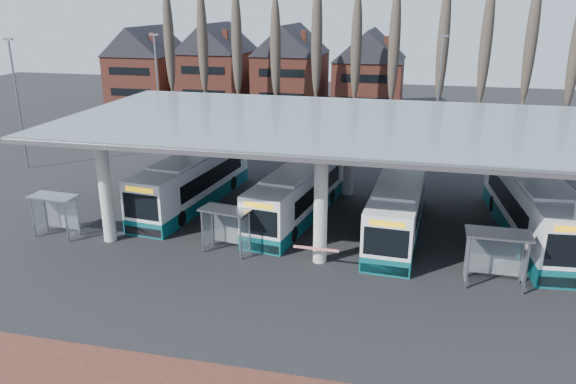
% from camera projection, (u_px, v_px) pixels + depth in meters
% --- Properties ---
extents(ground, '(140.00, 140.00, 0.00)m').
position_uv_depth(ground, '(310.00, 283.00, 26.86)').
color(ground, black).
rests_on(ground, ground).
extents(station_canopy, '(32.00, 16.00, 6.34)m').
position_uv_depth(station_canopy, '(338.00, 131.00, 32.40)').
color(station_canopy, beige).
rests_on(station_canopy, ground).
extents(poplar_row, '(45.10, 1.10, 14.50)m').
position_uv_depth(poplar_row, '(376.00, 45.00, 54.43)').
color(poplar_row, '#473D33').
rests_on(poplar_row, ground).
extents(townhouse_row, '(36.80, 10.30, 12.25)m').
position_uv_depth(townhouse_row, '(254.00, 60.00, 68.88)').
color(townhouse_row, brown).
rests_on(townhouse_row, ground).
extents(lamp_post_a, '(0.80, 0.16, 10.17)m').
position_uv_depth(lamp_post_a, '(158.00, 91.00, 49.29)').
color(lamp_post_a, slate).
rests_on(lamp_post_a, ground).
extents(lamp_post_b, '(0.80, 0.16, 10.17)m').
position_uv_depth(lamp_post_b, '(438.00, 94.00, 47.80)').
color(lamp_post_b, slate).
rests_on(lamp_post_b, ground).
extents(lamp_post_d, '(0.80, 0.16, 10.17)m').
position_uv_depth(lamp_post_d, '(18.00, 102.00, 43.65)').
color(lamp_post_d, slate).
rests_on(lamp_post_d, ground).
extents(bus_0, '(3.89, 12.30, 3.36)m').
position_uv_depth(bus_0, '(193.00, 180.00, 37.04)').
color(bus_0, white).
rests_on(bus_0, ground).
extents(bus_1, '(4.16, 11.73, 3.19)m').
position_uv_depth(bus_1, '(298.00, 194.00, 34.70)').
color(bus_1, white).
rests_on(bus_1, ground).
extents(bus_2, '(3.14, 11.81, 3.25)m').
position_uv_depth(bus_2, '(398.00, 207.00, 32.46)').
color(bus_2, white).
rests_on(bus_2, ground).
extents(bus_3, '(4.01, 13.16, 3.60)m').
position_uv_depth(bus_3, '(532.00, 208.00, 31.84)').
color(bus_3, white).
rests_on(bus_3, ground).
extents(shelter_0, '(2.72, 1.50, 2.45)m').
position_uv_depth(shelter_0, '(56.00, 206.00, 31.83)').
color(shelter_0, gray).
rests_on(shelter_0, ground).
extents(shelter_1, '(2.85, 1.78, 2.47)m').
position_uv_depth(shelter_1, '(227.00, 220.00, 29.79)').
color(shelter_1, gray).
rests_on(shelter_1, ground).
extents(shelter_2, '(2.95, 1.49, 2.73)m').
position_uv_depth(shelter_2, '(497.00, 246.00, 26.15)').
color(shelter_2, gray).
rests_on(shelter_2, ground).
extents(barrier, '(2.33, 0.66, 1.17)m').
position_uv_depth(barrier, '(316.00, 249.00, 28.38)').
color(barrier, black).
rests_on(barrier, ground).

